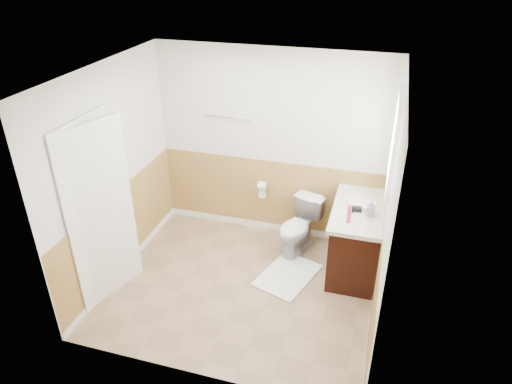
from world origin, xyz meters
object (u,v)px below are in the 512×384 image
(toilet, at_px, (298,227))
(bath_mat, at_px, (288,275))
(vanity_cabinet, at_px, (356,241))
(lotion_bottle, at_px, (349,214))
(soap_dispenser, at_px, (371,208))

(toilet, bearing_deg, bath_mat, -72.22)
(vanity_cabinet, xyz_separation_m, lotion_bottle, (-0.10, -0.34, 0.56))
(toilet, height_order, soap_dispenser, soap_dispenser)
(bath_mat, bearing_deg, lotion_bottle, 4.66)
(lotion_bottle, bearing_deg, vanity_cabinet, 73.41)
(lotion_bottle, relative_size, soap_dispenser, 1.19)
(toilet, distance_m, bath_mat, 0.65)
(vanity_cabinet, xyz_separation_m, soap_dispenser, (0.12, -0.12, 0.54))
(lotion_bottle, xyz_separation_m, soap_dispenser, (0.22, 0.21, -0.02))
(lotion_bottle, bearing_deg, soap_dispenser, 44.04)
(vanity_cabinet, height_order, soap_dispenser, soap_dispenser)
(toilet, relative_size, lotion_bottle, 3.19)
(toilet, relative_size, vanity_cabinet, 0.64)
(toilet, distance_m, vanity_cabinet, 0.76)
(bath_mat, bearing_deg, vanity_cabinet, 27.65)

